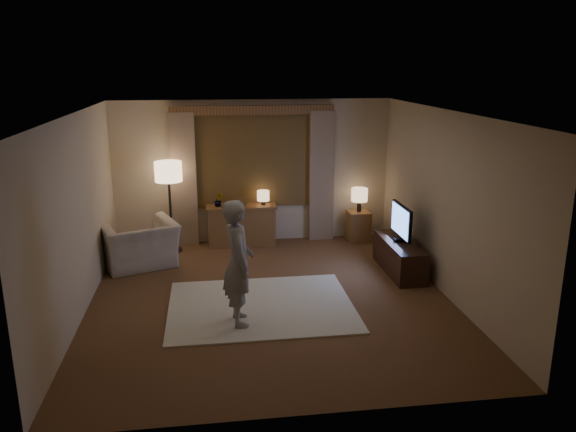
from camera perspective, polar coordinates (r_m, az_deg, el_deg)
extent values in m
cube|color=brown|center=(8.03, -1.80, -8.45)|extent=(5.00, 5.50, 0.02)
cube|color=silver|center=(7.37, -1.97, 10.53)|extent=(5.00, 5.50, 0.02)
cube|color=beige|center=(10.28, -3.56, 4.50)|extent=(5.00, 0.02, 2.60)
cube|color=beige|center=(5.00, 1.58, -7.35)|extent=(5.00, 0.02, 2.60)
cube|color=beige|center=(7.75, -20.67, -0.07)|extent=(0.02, 5.50, 2.60)
cube|color=beige|center=(8.24, 15.75, 1.23)|extent=(0.02, 5.50, 2.60)
cube|color=black|center=(10.20, -3.57, 5.85)|extent=(2.00, 0.01, 1.70)
cube|color=brown|center=(10.19, -3.56, 5.84)|extent=(2.08, 0.04, 1.78)
cube|color=tan|center=(10.17, -10.55, 3.58)|extent=(0.45, 0.12, 2.40)
cube|color=tan|center=(10.36, 3.43, 4.03)|extent=(0.45, 0.12, 2.40)
cube|color=brown|center=(10.04, -3.62, 10.70)|extent=(2.90, 0.14, 0.16)
cube|color=#F1EACB|center=(7.78, -2.75, -9.11)|extent=(2.50, 2.00, 0.02)
cube|color=brown|center=(10.23, -4.73, -1.05)|extent=(1.20, 0.40, 0.70)
cube|color=brown|center=(10.11, -4.79, 1.40)|extent=(0.16, 0.02, 0.20)
imported|color=#999999|center=(10.09, -7.06, 1.59)|extent=(0.17, 0.13, 0.30)
cylinder|color=black|center=(10.15, -2.53, 1.26)|extent=(0.08, 0.08, 0.12)
cylinder|color=#FFCD99|center=(10.12, -2.54, 2.08)|extent=(0.22, 0.22, 0.18)
cylinder|color=black|center=(10.17, -11.63, -3.40)|extent=(0.34, 0.34, 0.03)
cylinder|color=black|center=(9.99, -11.82, -0.03)|extent=(0.04, 0.04, 1.27)
cylinder|color=#FFCD99|center=(9.82, -12.07, 4.44)|extent=(0.47, 0.47, 0.34)
imported|color=beige|center=(9.44, -14.89, -2.81)|extent=(1.42, 1.34, 0.74)
cube|color=brown|center=(10.54, 7.16, -1.02)|extent=(0.40, 0.40, 0.56)
cylinder|color=black|center=(10.44, 7.23, 0.98)|extent=(0.08, 0.08, 0.20)
cylinder|color=#FFCD99|center=(10.39, 7.27, 2.16)|extent=(0.30, 0.30, 0.24)
cube|color=black|center=(9.10, 11.26, -4.07)|extent=(0.45, 1.40, 0.50)
cube|color=black|center=(9.01, 11.35, -2.41)|extent=(0.20, 0.09, 0.05)
cube|color=black|center=(8.92, 11.45, -0.47)|extent=(0.05, 0.82, 0.50)
cube|color=#5D8FFF|center=(8.91, 11.28, -0.48)|extent=(0.00, 0.77, 0.45)
imported|color=gray|center=(7.02, -5.08, -4.74)|extent=(0.44, 0.62, 1.61)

